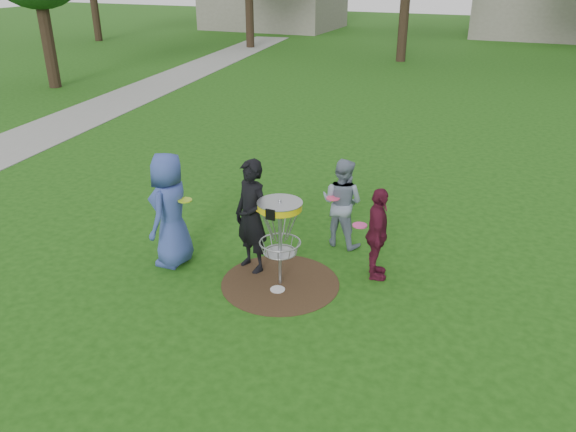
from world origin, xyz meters
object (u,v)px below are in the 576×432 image
at_px(player_blue, 170,210).
at_px(disc_golf_basket, 280,223).
at_px(player_black, 252,216).
at_px(player_maroon, 377,234).
at_px(player_grey, 342,203).

relative_size(player_blue, disc_golf_basket, 1.34).
xyz_separation_m(player_blue, player_black, (1.26, 0.32, -0.02)).
height_order(player_blue, player_black, player_blue).
bearing_deg(disc_golf_basket, player_maroon, 31.27).
height_order(player_black, player_maroon, player_black).
xyz_separation_m(player_blue, disc_golf_basket, (1.85, 0.06, 0.09)).
relative_size(player_black, player_grey, 1.17).
xyz_separation_m(player_blue, player_grey, (2.27, 1.68, -0.16)).
xyz_separation_m(player_black, disc_golf_basket, (0.59, -0.26, 0.12)).
relative_size(player_black, player_maroon, 1.24).
height_order(player_blue, player_grey, player_blue).
distance_m(player_grey, player_maroon, 1.20).
height_order(player_black, player_grey, player_black).
bearing_deg(player_maroon, disc_golf_basket, 105.24).
distance_m(player_blue, player_grey, 2.83).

